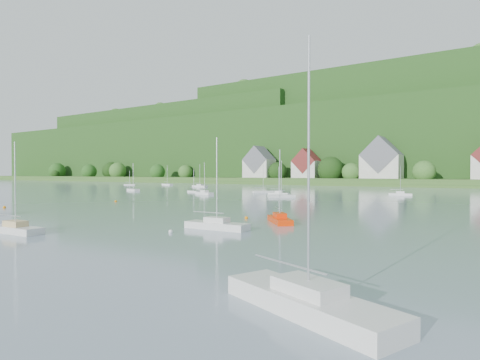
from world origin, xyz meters
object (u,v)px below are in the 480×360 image
Objects in this scene: near_sailboat_2 at (16,228)px; near_sailboat_3 at (217,224)px; near_sailboat_4 at (308,300)px; near_sailboat_5 at (280,219)px.

near_sailboat_3 is at bearing 38.57° from near_sailboat_2.
near_sailboat_4 is 27.94m from near_sailboat_5.
near_sailboat_3 is 23.52m from near_sailboat_4.
near_sailboat_4 is at bearing -46.95° from near_sailboat_3.
near_sailboat_3 reaches higher than near_sailboat_5.
near_sailboat_5 is (-13.93, 24.22, -0.08)m from near_sailboat_4.
near_sailboat_3 is (13.44, 11.85, 0.02)m from near_sailboat_2.
near_sailboat_2 is at bearing -167.02° from near_sailboat_4.
near_sailboat_5 is at bearing 141.87° from near_sailboat_4.
near_sailboat_2 is 0.93× the size of near_sailboat_3.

